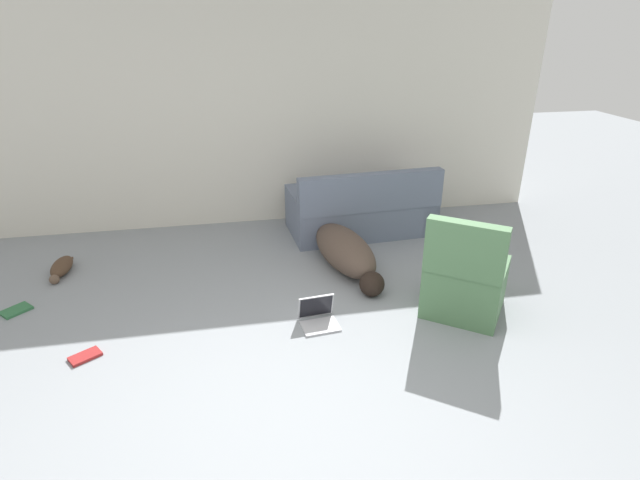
{
  "coord_description": "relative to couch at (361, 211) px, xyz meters",
  "views": [
    {
      "loc": [
        -0.28,
        -2.55,
        2.46
      ],
      "look_at": [
        0.51,
        1.6,
        0.54
      ],
      "focal_mm": 28.0,
      "sensor_mm": 36.0,
      "label": 1
    }
  ],
  "objects": [
    {
      "name": "book_red",
      "position": [
        -2.77,
        -2.02,
        -0.25
      ],
      "size": [
        0.26,
        0.24,
        0.02
      ],
      "rotation": [
        0.0,
        0.0,
        0.59
      ],
      "color": "maroon",
      "rests_on": "ground_plane"
    },
    {
      "name": "cat",
      "position": [
        -3.34,
        -0.48,
        -0.2
      ],
      "size": [
        0.2,
        0.62,
        0.14
      ],
      "rotation": [
        0.0,
        0.0,
        4.67
      ],
      "color": "#473323",
      "rests_on": "ground_plane"
    },
    {
      "name": "laptop_open",
      "position": [
        -0.89,
        -1.87,
        -0.19
      ],
      "size": [
        0.34,
        0.32,
        0.24
      ],
      "rotation": [
        0.0,
        0.0,
        0.1
      ],
      "color": "#B7B7BC",
      "rests_on": "ground_plane"
    },
    {
      "name": "ground_plane",
      "position": [
        -1.28,
        -2.94,
        -0.26
      ],
      "size": [
        20.0,
        20.0,
        0.0
      ],
      "primitive_type": "plane",
      "color": "gray"
    },
    {
      "name": "wall_back",
      "position": [
        -1.28,
        0.63,
        1.06
      ],
      "size": [
        7.55,
        0.06,
        2.64
      ],
      "color": "beige",
      "rests_on": "ground_plane"
    },
    {
      "name": "couch",
      "position": [
        0.0,
        0.0,
        0.0
      ],
      "size": [
        1.77,
        0.98,
        0.84
      ],
      "rotation": [
        0.0,
        0.0,
        3.21
      ],
      "color": "slate",
      "rests_on": "ground_plane"
    },
    {
      "name": "book_green",
      "position": [
        -3.55,
        -1.19,
        -0.25
      ],
      "size": [
        0.29,
        0.28,
        0.02
      ],
      "rotation": [
        0.0,
        0.0,
        0.76
      ],
      "color": "#2D663D",
      "rests_on": "ground_plane"
    },
    {
      "name": "dog",
      "position": [
        -0.41,
        -0.91,
        -0.07
      ],
      "size": [
        0.66,
        1.65,
        0.39
      ],
      "rotation": [
        0.0,
        0.0,
        4.89
      ],
      "color": "#4C3D33",
      "rests_on": "ground_plane"
    },
    {
      "name": "side_chair",
      "position": [
        0.42,
        -1.94,
        0.05
      ],
      "size": [
        0.91,
        0.91,
        0.95
      ],
      "rotation": [
        0.0,
        0.0,
        2.5
      ],
      "color": "#4C754C",
      "rests_on": "ground_plane"
    }
  ]
}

